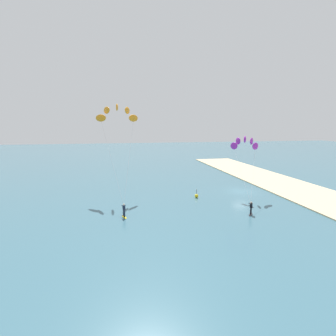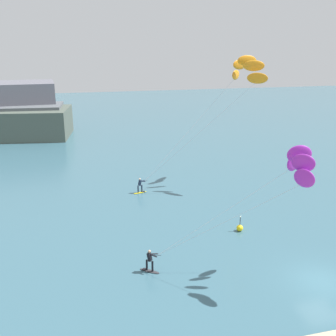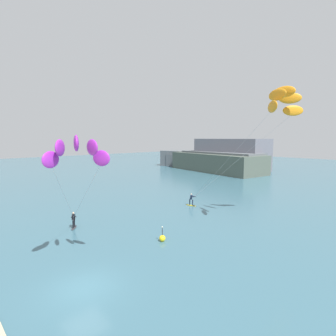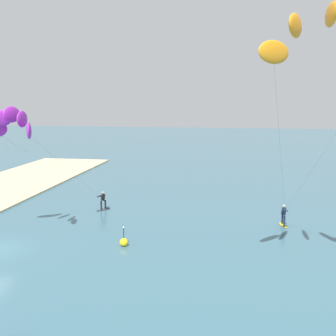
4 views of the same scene
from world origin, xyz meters
name	(u,v)px [view 2 (image 2 of 4)]	position (x,y,z in m)	size (l,w,h in m)	color
ground_plane	(322,282)	(0.00, 0.00, 0.00)	(240.00, 240.00, 0.00)	#386070
kitesurfer_nearshore	(291,168)	(-2.57, 0.96, 7.90)	(10.78, 6.08, 9.37)	#333338
kitesurfer_mid_water	(243,73)	(2.63, 19.87, 12.43)	(13.68, 6.78, 14.22)	yellow
marker_buoy	(240,228)	(-2.19, 8.40, 0.30)	(0.56, 0.56, 1.38)	yellow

